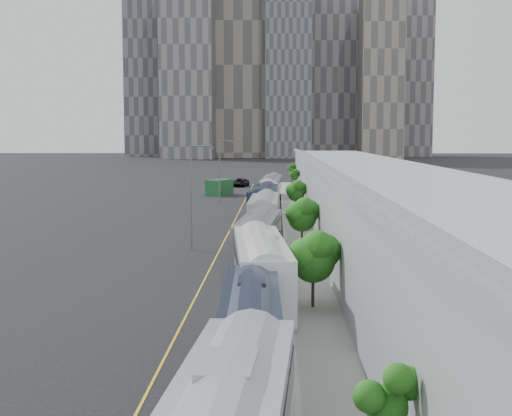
{
  "coord_description": "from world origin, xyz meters",
  "views": [
    {
      "loc": [
        3.45,
        -8.12,
        9.73
      ],
      "look_at": [
        1.42,
        58.31,
        3.0
      ],
      "focal_mm": 50.0,
      "sensor_mm": 36.0,
      "label": 1
    }
  ],
  "objects_px": {
    "bus_5": "(264,205)",
    "bus_3": "(258,242)",
    "bus_4": "(264,218)",
    "suv": "(240,182)",
    "bus_7": "(272,188)",
    "shipping_container": "(219,187)",
    "street_lamp_far": "(221,167)",
    "bus_2": "(261,275)",
    "bus_1": "(251,333)",
    "bus_6": "(269,196)",
    "street_lamp_near": "(193,190)"
  },
  "relations": [
    {
      "from": "bus_2",
      "to": "street_lamp_near",
      "type": "xyz_separation_m",
      "value": [
        -6.24,
        19.6,
        3.48
      ]
    },
    {
      "from": "bus_2",
      "to": "bus_5",
      "type": "distance_m",
      "value": 41.66
    },
    {
      "from": "street_lamp_far",
      "to": "bus_3",
      "type": "bearing_deg",
      "value": -82.08
    },
    {
      "from": "bus_5",
      "to": "bus_6",
      "type": "distance_m",
      "value": 16.1
    },
    {
      "from": "bus_5",
      "to": "street_lamp_far",
      "type": "height_order",
      "value": "street_lamp_far"
    },
    {
      "from": "bus_5",
      "to": "suv",
      "type": "distance_m",
      "value": 55.14
    },
    {
      "from": "street_lamp_far",
      "to": "shipping_container",
      "type": "relative_size",
      "value": 1.63
    },
    {
      "from": "street_lamp_near",
      "to": "street_lamp_far",
      "type": "relative_size",
      "value": 0.98
    },
    {
      "from": "bus_4",
      "to": "bus_6",
      "type": "xyz_separation_m",
      "value": [
        0.12,
        28.49,
        -0.2
      ]
    },
    {
      "from": "street_lamp_far",
      "to": "suv",
      "type": "distance_m",
      "value": 34.74
    },
    {
      "from": "bus_2",
      "to": "bus_6",
      "type": "xyz_separation_m",
      "value": [
        -0.24,
        57.75,
        -0.2
      ]
    },
    {
      "from": "bus_1",
      "to": "shipping_container",
      "type": "distance_m",
      "value": 88.27
    },
    {
      "from": "bus_3",
      "to": "suv",
      "type": "height_order",
      "value": "bus_3"
    },
    {
      "from": "bus_1",
      "to": "suv",
      "type": "height_order",
      "value": "bus_1"
    },
    {
      "from": "street_lamp_near",
      "to": "street_lamp_far",
      "type": "height_order",
      "value": "street_lamp_far"
    },
    {
      "from": "bus_3",
      "to": "street_lamp_near",
      "type": "xyz_separation_m",
      "value": [
        -5.74,
        6.05,
        3.57
      ]
    },
    {
      "from": "bus_7",
      "to": "bus_5",
      "type": "bearing_deg",
      "value": -88.5
    },
    {
      "from": "bus_1",
      "to": "bus_2",
      "type": "height_order",
      "value": "bus_2"
    },
    {
      "from": "bus_7",
      "to": "shipping_container",
      "type": "bearing_deg",
      "value": 157.19
    },
    {
      "from": "bus_1",
      "to": "bus_6",
      "type": "distance_m",
      "value": 69.2
    },
    {
      "from": "bus_2",
      "to": "bus_6",
      "type": "relative_size",
      "value": 1.14
    },
    {
      "from": "bus_4",
      "to": "bus_5",
      "type": "distance_m",
      "value": 12.39
    },
    {
      "from": "street_lamp_far",
      "to": "bus_2",
      "type": "bearing_deg",
      "value": -83.34
    },
    {
      "from": "bus_3",
      "to": "bus_5",
      "type": "distance_m",
      "value": 28.1
    },
    {
      "from": "bus_2",
      "to": "bus_7",
      "type": "height_order",
      "value": "bus_2"
    },
    {
      "from": "bus_1",
      "to": "bus_6",
      "type": "relative_size",
      "value": 0.99
    },
    {
      "from": "bus_7",
      "to": "street_lamp_near",
      "type": "distance_m",
      "value": 53.13
    },
    {
      "from": "bus_2",
      "to": "bus_7",
      "type": "xyz_separation_m",
      "value": [
        0.04,
        72.23,
        -0.16
      ]
    },
    {
      "from": "bus_3",
      "to": "bus_4",
      "type": "distance_m",
      "value": 15.71
    },
    {
      "from": "street_lamp_far",
      "to": "shipping_container",
      "type": "xyz_separation_m",
      "value": [
        -1.42,
        14.36,
        -3.99
      ]
    },
    {
      "from": "bus_5",
      "to": "bus_3",
      "type": "bearing_deg",
      "value": -86.93
    },
    {
      "from": "street_lamp_far",
      "to": "bus_5",
      "type": "bearing_deg",
      "value": -72.09
    },
    {
      "from": "bus_3",
      "to": "bus_1",
      "type": "bearing_deg",
      "value": -84.94
    },
    {
      "from": "bus_5",
      "to": "street_lamp_near",
      "type": "bearing_deg",
      "value": -101.45
    },
    {
      "from": "bus_7",
      "to": "bus_6",
      "type": "bearing_deg",
      "value": -88.31
    },
    {
      "from": "bus_6",
      "to": "street_lamp_far",
      "type": "relative_size",
      "value": 1.33
    },
    {
      "from": "bus_1",
      "to": "shipping_container",
      "type": "relative_size",
      "value": 2.16
    },
    {
      "from": "bus_6",
      "to": "bus_5",
      "type": "bearing_deg",
      "value": -93.77
    },
    {
      "from": "bus_3",
      "to": "street_lamp_far",
      "type": "bearing_deg",
      "value": 102.18
    },
    {
      "from": "suv",
      "to": "street_lamp_near",
      "type": "bearing_deg",
      "value": -79.39
    },
    {
      "from": "bus_1",
      "to": "suv",
      "type": "xyz_separation_m",
      "value": [
        -6.18,
        107.94,
        -0.69
      ]
    },
    {
      "from": "bus_4",
      "to": "shipping_container",
      "type": "bearing_deg",
      "value": 100.68
    },
    {
      "from": "bus_4",
      "to": "suv",
      "type": "distance_m",
      "value": 67.5
    },
    {
      "from": "street_lamp_near",
      "to": "shipping_container",
      "type": "distance_m",
      "value": 56.99
    },
    {
      "from": "bus_3",
      "to": "street_lamp_near",
      "type": "distance_m",
      "value": 9.07
    },
    {
      "from": "bus_4",
      "to": "shipping_container",
      "type": "relative_size",
      "value": 2.45
    },
    {
      "from": "street_lamp_far",
      "to": "street_lamp_near",
      "type": "bearing_deg",
      "value": -88.64
    },
    {
      "from": "bus_3",
      "to": "bus_7",
      "type": "height_order",
      "value": "bus_3"
    },
    {
      "from": "street_lamp_far",
      "to": "suv",
      "type": "relative_size",
      "value": 1.59
    },
    {
      "from": "bus_1",
      "to": "street_lamp_near",
      "type": "relative_size",
      "value": 1.35
    }
  ]
}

